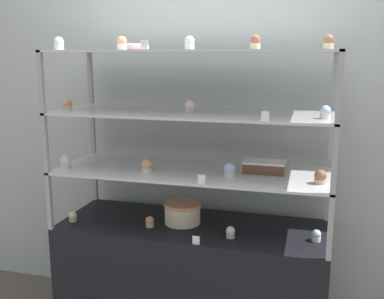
% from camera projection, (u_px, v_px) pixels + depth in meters
% --- Properties ---
extents(back_wall, '(8.00, 0.05, 2.60)m').
position_uv_depth(back_wall, '(210.00, 105.00, 2.75)').
color(back_wall, '#A8B2AD').
rests_on(back_wall, ground_plane).
extents(display_base, '(1.46, 0.55, 0.68)m').
position_uv_depth(display_base, '(192.00, 281.00, 2.55)').
color(display_base, black).
rests_on(display_base, ground_plane).
extents(display_riser_lower, '(1.46, 0.55, 0.31)m').
position_uv_depth(display_riser_lower, '(192.00, 172.00, 2.42)').
color(display_riser_lower, '#99999E').
rests_on(display_riser_lower, display_base).
extents(display_riser_middle, '(1.46, 0.55, 0.31)m').
position_uv_depth(display_riser_middle, '(192.00, 115.00, 2.36)').
color(display_riser_middle, '#99999E').
rests_on(display_riser_middle, display_riser_lower).
extents(display_riser_upper, '(1.46, 0.55, 0.31)m').
position_uv_depth(display_riser_upper, '(192.00, 53.00, 2.29)').
color(display_riser_upper, '#99999E').
rests_on(display_riser_upper, display_riser_middle).
extents(layer_cake_centerpiece, '(0.21, 0.21, 0.12)m').
position_uv_depth(layer_cake_centerpiece, '(182.00, 213.00, 2.50)').
color(layer_cake_centerpiece, beige).
rests_on(layer_cake_centerpiece, display_base).
extents(sheet_cake_frosted, '(0.21, 0.13, 0.06)m').
position_uv_depth(sheet_cake_frosted, '(264.00, 167.00, 2.35)').
color(sheet_cake_frosted, brown).
rests_on(sheet_cake_frosted, display_riser_lower).
extents(cupcake_0, '(0.05, 0.05, 0.06)m').
position_uv_depth(cupcake_0, '(73.00, 216.00, 2.53)').
color(cupcake_0, '#CCB28C').
rests_on(cupcake_0, display_base).
extents(cupcake_1, '(0.05, 0.05, 0.06)m').
position_uv_depth(cupcake_1, '(150.00, 222.00, 2.45)').
color(cupcake_1, '#CCB28C').
rests_on(cupcake_1, display_base).
extents(cupcake_2, '(0.05, 0.05, 0.06)m').
position_uv_depth(cupcake_2, '(230.00, 232.00, 2.30)').
color(cupcake_2, '#CCB28C').
rests_on(cupcake_2, display_base).
extents(cupcake_3, '(0.05, 0.05, 0.06)m').
position_uv_depth(cupcake_3, '(316.00, 236.00, 2.26)').
color(cupcake_3, white).
rests_on(cupcake_3, display_base).
extents(price_tag_0, '(0.04, 0.00, 0.04)m').
position_uv_depth(price_tag_0, '(196.00, 240.00, 2.22)').
color(price_tag_0, white).
rests_on(price_tag_0, display_base).
extents(cupcake_4, '(0.06, 0.06, 0.07)m').
position_uv_depth(cupcake_4, '(66.00, 162.00, 2.46)').
color(cupcake_4, beige).
rests_on(cupcake_4, display_riser_lower).
extents(cupcake_5, '(0.06, 0.06, 0.07)m').
position_uv_depth(cupcake_5, '(147.00, 166.00, 2.36)').
color(cupcake_5, beige).
rests_on(cupcake_5, display_riser_lower).
extents(cupcake_6, '(0.06, 0.06, 0.07)m').
position_uv_depth(cupcake_6, '(229.00, 170.00, 2.28)').
color(cupcake_6, beige).
rests_on(cupcake_6, display_riser_lower).
extents(cupcake_7, '(0.06, 0.06, 0.07)m').
position_uv_depth(cupcake_7, '(320.00, 177.00, 2.14)').
color(cupcake_7, '#CCB28C').
rests_on(cupcake_7, display_riser_lower).
extents(price_tag_1, '(0.04, 0.00, 0.04)m').
position_uv_depth(price_tag_1, '(202.00, 179.00, 2.15)').
color(price_tag_1, white).
rests_on(price_tag_1, display_riser_lower).
extents(cupcake_8, '(0.05, 0.05, 0.06)m').
position_uv_depth(cupcake_8, '(67.00, 104.00, 2.43)').
color(cupcake_8, '#CCB28C').
rests_on(cupcake_8, display_riser_middle).
extents(cupcake_9, '(0.05, 0.05, 0.06)m').
position_uv_depth(cupcake_9, '(189.00, 107.00, 2.31)').
color(cupcake_9, '#CCB28C').
rests_on(cupcake_9, display_riser_middle).
extents(cupcake_10, '(0.05, 0.05, 0.06)m').
position_uv_depth(cupcake_10, '(325.00, 112.00, 2.08)').
color(cupcake_10, beige).
rests_on(cupcake_10, display_riser_middle).
extents(price_tag_2, '(0.04, 0.00, 0.04)m').
position_uv_depth(price_tag_2, '(265.00, 116.00, 2.01)').
color(price_tag_2, white).
rests_on(price_tag_2, display_riser_middle).
extents(cupcake_11, '(0.05, 0.05, 0.07)m').
position_uv_depth(cupcake_11, '(59.00, 44.00, 2.32)').
color(cupcake_11, beige).
rests_on(cupcake_11, display_riser_upper).
extents(cupcake_12, '(0.05, 0.05, 0.07)m').
position_uv_depth(cupcake_12, '(122.00, 43.00, 2.25)').
color(cupcake_12, white).
rests_on(cupcake_12, display_riser_upper).
extents(cupcake_13, '(0.05, 0.05, 0.07)m').
position_uv_depth(cupcake_13, '(189.00, 43.00, 2.22)').
color(cupcake_13, beige).
rests_on(cupcake_13, display_riser_upper).
extents(cupcake_14, '(0.05, 0.05, 0.07)m').
position_uv_depth(cupcake_14, '(255.00, 42.00, 2.09)').
color(cupcake_14, '#CCB28C').
rests_on(cupcake_14, display_riser_upper).
extents(cupcake_15, '(0.05, 0.05, 0.07)m').
position_uv_depth(cupcake_15, '(329.00, 42.00, 2.07)').
color(cupcake_15, '#CCB28C').
rests_on(cupcake_15, display_riser_upper).
extents(price_tag_3, '(0.04, 0.00, 0.04)m').
position_uv_depth(price_tag_3, '(144.00, 45.00, 2.09)').
color(price_tag_3, white).
rests_on(price_tag_3, display_riser_upper).
extents(donut_glazed, '(0.13, 0.13, 0.04)m').
position_uv_depth(donut_glazed, '(137.00, 47.00, 2.39)').
color(donut_glazed, '#EFB2BC').
rests_on(donut_glazed, display_riser_upper).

